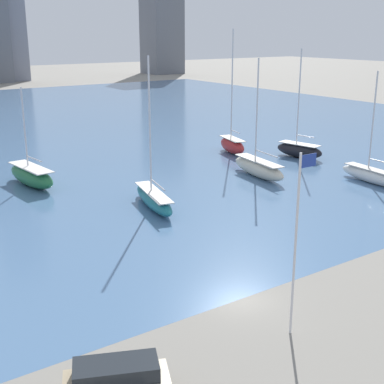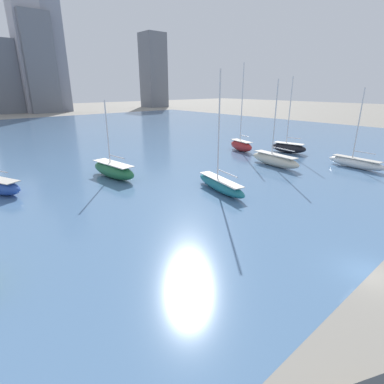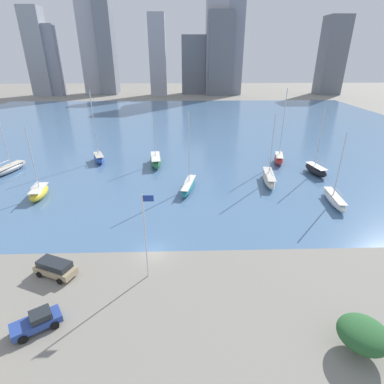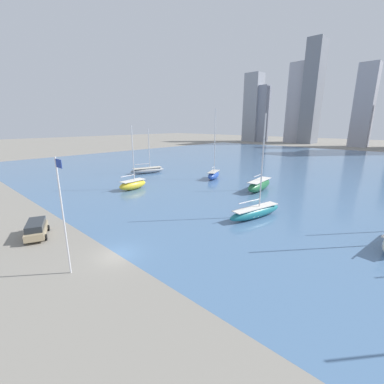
{
  "view_description": "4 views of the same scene",
  "coord_description": "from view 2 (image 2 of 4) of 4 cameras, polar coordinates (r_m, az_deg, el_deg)",
  "views": [
    {
      "loc": [
        -20.25,
        -23.9,
        16.68
      ],
      "look_at": [
        2.09,
        8.59,
        4.78
      ],
      "focal_mm": 50.0,
      "sensor_mm": 36.0,
      "label": 1
    },
    {
      "loc": [
        -21.44,
        -5.29,
        12.55
      ],
      "look_at": [
        -3.19,
        15.59,
        2.8
      ],
      "focal_mm": 28.0,
      "sensor_mm": 36.0,
      "label": 2
    },
    {
      "loc": [
        4.1,
        -32.64,
        23.7
      ],
      "look_at": [
        5.43,
        11.05,
        3.49
      ],
      "focal_mm": 28.0,
      "sensor_mm": 36.0,
      "label": 3
    },
    {
      "loc": [
        22.07,
        -12.39,
        13.22
      ],
      "look_at": [
        1.88,
        9.33,
        5.27
      ],
      "focal_mm": 24.0,
      "sensor_mm": 36.0,
      "label": 4
    }
  ],
  "objects": [
    {
      "name": "sailboat_red",
      "position": [
        63.38,
        9.36,
        8.82
      ],
      "size": [
        3.52,
        6.92,
        16.99
      ],
      "rotation": [
        0.0,
        0.0,
        -0.24
      ],
      "color": "#B72828",
      "rests_on": "harbor_water"
    },
    {
      "name": "sailboat_blue",
      "position": [
        43.64,
        -32.62,
        1.04
      ],
      "size": [
        4.58,
        6.85,
        16.53
      ],
      "rotation": [
        0.0,
        0.0,
        0.4
      ],
      "color": "#284CA8",
      "rests_on": "harbor_water"
    },
    {
      "name": "harbor_water",
      "position": [
        79.28,
        -25.23,
        8.44
      ],
      "size": [
        180.0,
        140.0,
        0.0
      ],
      "color": "#4C7099",
      "rests_on": "ground_plane"
    },
    {
      "name": "sailboat_white",
      "position": [
        55.89,
        28.76,
        4.96
      ],
      "size": [
        2.59,
        9.34,
        12.51
      ],
      "rotation": [
        0.0,
        0.0,
        -0.09
      ],
      "color": "white",
      "rests_on": "harbor_water"
    },
    {
      "name": "sailboat_green",
      "position": [
        45.07,
        -14.74,
        4.07
      ],
      "size": [
        3.49,
        9.53,
        10.9
      ],
      "rotation": [
        0.0,
        0.0,
        0.11
      ],
      "color": "#236B3D",
      "rests_on": "harbor_water"
    },
    {
      "name": "sailboat_cream",
      "position": [
        52.15,
        15.49,
        5.97
      ],
      "size": [
        3.44,
        10.07,
        13.77
      ],
      "rotation": [
        0.0,
        0.0,
        -0.14
      ],
      "color": "beige",
      "rests_on": "harbor_water"
    },
    {
      "name": "sailboat_teal",
      "position": [
        38.02,
        5.43,
        1.49
      ],
      "size": [
        4.0,
        9.97,
        14.53
      ],
      "rotation": [
        0.0,
        0.0,
        -0.23
      ],
      "color": "#1E757F",
      "rests_on": "harbor_water"
    },
    {
      "name": "sailboat_black",
      "position": [
        63.93,
        17.89,
        8.12
      ],
      "size": [
        3.51,
        7.35,
        14.5
      ],
      "rotation": [
        0.0,
        0.0,
        0.2
      ],
      "color": "black",
      "rests_on": "harbor_water"
    },
    {
      "name": "ground_plane",
      "position": [
        25.41,
        30.8,
        -13.29
      ],
      "size": [
        500.0,
        500.0,
        0.0
      ],
      "primitive_type": "plane",
      "color": "gray"
    }
  ]
}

